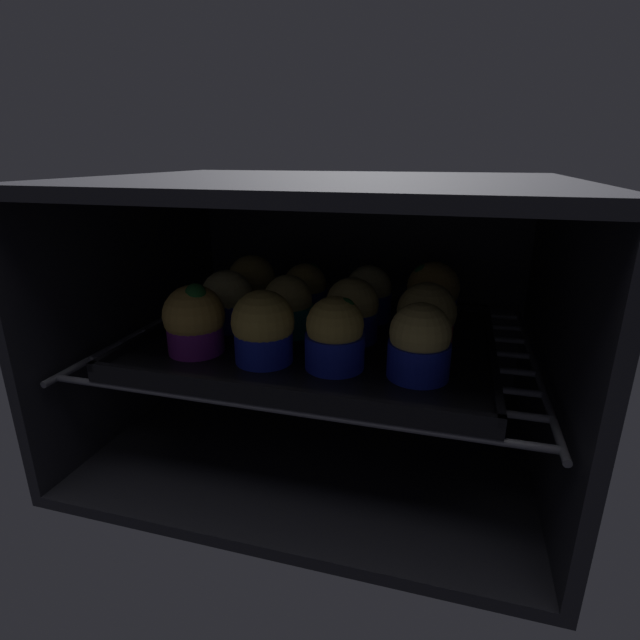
{
  "coord_description": "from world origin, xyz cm",
  "views": [
    {
      "loc": [
        16.41,
        -37.92,
        38.19
      ],
      "look_at": [
        0.0,
        20.09,
        17.58
      ],
      "focal_mm": 27.26,
      "sensor_mm": 36.0,
      "label": 1
    }
  ],
  "objects_px": {
    "muffin_row1_col1": "(288,307)",
    "muffin_row2_col0": "(252,284)",
    "muffin_row0_col1": "(263,329)",
    "muffin_row1_col2": "(352,312)",
    "muffin_row2_col1": "(305,291)",
    "muffin_row0_col0": "(195,321)",
    "muffin_row2_col3": "(432,295)",
    "baking_tray": "(320,341)",
    "muffin_row2_col2": "(369,294)",
    "muffin_row1_col3": "(426,318)",
    "muffin_row0_col3": "(420,343)",
    "muffin_row0_col2": "(335,335)",
    "muffin_row1_col0": "(227,302)"
  },
  "relations": [
    {
      "from": "muffin_row0_col3",
      "to": "muffin_row2_col1",
      "type": "bearing_deg",
      "value": 136.3
    },
    {
      "from": "muffin_row1_col2",
      "to": "muffin_row2_col3",
      "type": "distance_m",
      "value": 0.13
    },
    {
      "from": "muffin_row0_col1",
      "to": "muffin_row1_col0",
      "type": "xyz_separation_m",
      "value": [
        -0.09,
        0.09,
        -0.0
      ]
    },
    {
      "from": "muffin_row2_col0",
      "to": "muffin_row0_col0",
      "type": "bearing_deg",
      "value": -88.76
    },
    {
      "from": "muffin_row0_col1",
      "to": "muffin_row2_col1",
      "type": "bearing_deg",
      "value": 92.04
    },
    {
      "from": "muffin_row1_col1",
      "to": "baking_tray",
      "type": "bearing_deg",
      "value": -4.01
    },
    {
      "from": "muffin_row2_col1",
      "to": "muffin_row2_col3",
      "type": "xyz_separation_m",
      "value": [
        0.19,
        0.01,
        0.01
      ]
    },
    {
      "from": "muffin_row0_col2",
      "to": "muffin_row2_col2",
      "type": "bearing_deg",
      "value": 88.45
    },
    {
      "from": "muffin_row0_col1",
      "to": "muffin_row1_col2",
      "type": "bearing_deg",
      "value": 48.94
    },
    {
      "from": "muffin_row0_col1",
      "to": "muffin_row1_col2",
      "type": "distance_m",
      "value": 0.13
    },
    {
      "from": "muffin_row1_col2",
      "to": "muffin_row0_col0",
      "type": "bearing_deg",
      "value": -152.16
    },
    {
      "from": "muffin_row1_col2",
      "to": "muffin_row2_col1",
      "type": "bearing_deg",
      "value": 136.6
    },
    {
      "from": "muffin_row1_col3",
      "to": "muffin_row2_col0",
      "type": "xyz_separation_m",
      "value": [
        -0.27,
        0.09,
        0.0
      ]
    },
    {
      "from": "muffin_row0_col2",
      "to": "muffin_row1_col1",
      "type": "height_order",
      "value": "muffin_row0_col2"
    },
    {
      "from": "muffin_row0_col3",
      "to": "muffin_row2_col1",
      "type": "relative_size",
      "value": 1.08
    },
    {
      "from": "muffin_row0_col0",
      "to": "muffin_row1_col0",
      "type": "distance_m",
      "value": 0.09
    },
    {
      "from": "muffin_row0_col3",
      "to": "muffin_row1_col0",
      "type": "bearing_deg",
      "value": 161.8
    },
    {
      "from": "muffin_row0_col0",
      "to": "muffin_row2_col1",
      "type": "bearing_deg",
      "value": 64.58
    },
    {
      "from": "muffin_row0_col0",
      "to": "muffin_row2_col3",
      "type": "xyz_separation_m",
      "value": [
        0.27,
        0.18,
        0.0
      ]
    },
    {
      "from": "muffin_row2_col2",
      "to": "muffin_row1_col1",
      "type": "bearing_deg",
      "value": -135.95
    },
    {
      "from": "muffin_row0_col0",
      "to": "muffin_row1_col2",
      "type": "relative_size",
      "value": 1.07
    },
    {
      "from": "muffin_row2_col0",
      "to": "muffin_row2_col3",
      "type": "relative_size",
      "value": 0.93
    },
    {
      "from": "muffin_row1_col1",
      "to": "muffin_row1_col2",
      "type": "distance_m",
      "value": 0.09
    },
    {
      "from": "muffin_row1_col0",
      "to": "muffin_row2_col0",
      "type": "xyz_separation_m",
      "value": [
        -0.0,
        0.09,
        0.0
      ]
    },
    {
      "from": "muffin_row0_col1",
      "to": "muffin_row2_col0",
      "type": "bearing_deg",
      "value": 116.91
    },
    {
      "from": "baking_tray",
      "to": "muffin_row1_col2",
      "type": "relative_size",
      "value": 5.34
    },
    {
      "from": "muffin_row1_col3",
      "to": "muffin_row2_col0",
      "type": "height_order",
      "value": "same"
    },
    {
      "from": "muffin_row2_col1",
      "to": "muffin_row2_col2",
      "type": "height_order",
      "value": "muffin_row2_col2"
    },
    {
      "from": "muffin_row0_col0",
      "to": "muffin_row0_col1",
      "type": "bearing_deg",
      "value": -2.48
    },
    {
      "from": "muffin_row1_col0",
      "to": "muffin_row1_col2",
      "type": "xyz_separation_m",
      "value": [
        0.17,
        0.0,
        0.0
      ]
    },
    {
      "from": "muffin_row0_col0",
      "to": "muffin_row2_col2",
      "type": "distance_m",
      "value": 0.26
    },
    {
      "from": "muffin_row0_col0",
      "to": "muffin_row0_col3",
      "type": "relative_size",
      "value": 1.06
    },
    {
      "from": "baking_tray",
      "to": "muffin_row0_col3",
      "type": "xyz_separation_m",
      "value": [
        0.14,
        -0.09,
        0.04
      ]
    },
    {
      "from": "muffin_row0_col1",
      "to": "muffin_row1_col3",
      "type": "distance_m",
      "value": 0.2
    },
    {
      "from": "muffin_row0_col0",
      "to": "muffin_row2_col2",
      "type": "height_order",
      "value": "muffin_row0_col0"
    },
    {
      "from": "muffin_row1_col0",
      "to": "muffin_row1_col2",
      "type": "height_order",
      "value": "same"
    },
    {
      "from": "baking_tray",
      "to": "muffin_row1_col1",
      "type": "bearing_deg",
      "value": 175.99
    },
    {
      "from": "muffin_row0_col2",
      "to": "muffin_row2_col2",
      "type": "xyz_separation_m",
      "value": [
        0.0,
        0.18,
        -0.0
      ]
    },
    {
      "from": "muffin_row1_col3",
      "to": "muffin_row2_col2",
      "type": "bearing_deg",
      "value": 133.88
    },
    {
      "from": "muffin_row2_col1",
      "to": "muffin_row0_col3",
      "type": "bearing_deg",
      "value": -43.7
    },
    {
      "from": "muffin_row0_col3",
      "to": "muffin_row1_col2",
      "type": "xyz_separation_m",
      "value": [
        -0.09,
        0.09,
        -0.0
      ]
    },
    {
      "from": "muffin_row2_col1",
      "to": "muffin_row0_col1",
      "type": "bearing_deg",
      "value": -87.96
    },
    {
      "from": "muffin_row1_col1",
      "to": "muffin_row2_col3",
      "type": "height_order",
      "value": "muffin_row2_col3"
    },
    {
      "from": "muffin_row1_col1",
      "to": "muffin_row2_col0",
      "type": "relative_size",
      "value": 0.95
    },
    {
      "from": "muffin_row2_col1",
      "to": "muffin_row1_col2",
      "type": "bearing_deg",
      "value": -43.4
    },
    {
      "from": "muffin_row0_col3",
      "to": "muffin_row1_col0",
      "type": "distance_m",
      "value": 0.28
    },
    {
      "from": "muffin_row0_col0",
      "to": "muffin_row0_col3",
      "type": "distance_m",
      "value": 0.27
    },
    {
      "from": "muffin_row1_col1",
      "to": "muffin_row2_col2",
      "type": "relative_size",
      "value": 1.01
    },
    {
      "from": "muffin_row1_col0",
      "to": "muffin_row0_col1",
      "type": "bearing_deg",
      "value": -45.78
    },
    {
      "from": "muffin_row1_col3",
      "to": "muffin_row1_col1",
      "type": "bearing_deg",
      "value": 179.22
    }
  ]
}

